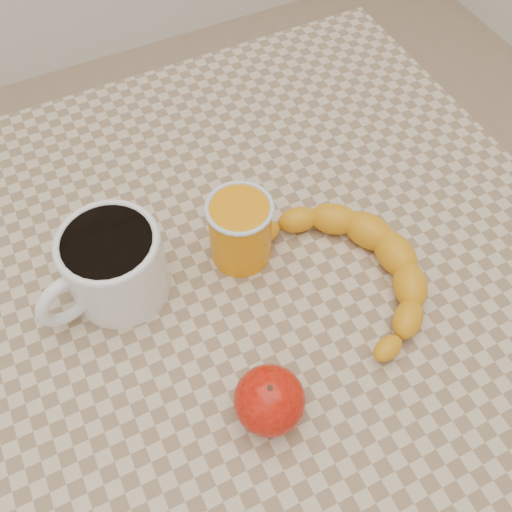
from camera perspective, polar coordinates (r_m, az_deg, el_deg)
name	(u,v)px	position (r m, az deg, el deg)	size (l,w,h in m)	color
ground	(256,441)	(1.39, 0.00, -17.98)	(3.00, 3.00, 0.00)	tan
table	(256,300)	(0.77, 0.00, -4.39)	(0.80, 0.80, 0.75)	tan
coffee_mug	(112,264)	(0.65, -14.22, -0.79)	(0.17, 0.14, 0.10)	white
orange_juice_glass	(240,230)	(0.67, -1.59, 2.63)	(0.08, 0.08, 0.09)	orange
apple	(269,400)	(0.58, 1.36, -14.21)	(0.09, 0.09, 0.07)	#950904
banana	(353,269)	(0.68, 9.65, -1.30)	(0.20, 0.28, 0.04)	orange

